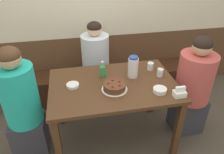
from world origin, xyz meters
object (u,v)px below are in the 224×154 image
object	(u,v)px
soju_bottle	(103,70)
person_pale_blue_shirt	(193,88)
napkin_holder	(180,93)
glass_tumbler_short	(150,66)
bench_seat	(102,84)
person_grey_tee	(96,68)
glass_water_tall	(160,73)
bowl_soup_white	(160,90)
birthday_cake	(114,87)
water_pitcher	(133,67)
bowl_rice_small	(73,85)
person_teal_shirt	(23,108)

from	to	relation	value
soju_bottle	person_pale_blue_shirt	size ratio (longest dim) A/B	0.15
napkin_holder	glass_tumbler_short	size ratio (longest dim) A/B	1.30
bench_seat	napkin_holder	xyz separation A→B (m)	(0.55, -1.15, 0.58)
person_grey_tee	napkin_holder	bearing A→B (deg)	32.87
bench_seat	glass_water_tall	size ratio (longest dim) A/B	32.00
napkin_holder	glass_water_tall	bearing A→B (deg)	96.06
bowl_soup_white	glass_water_tall	size ratio (longest dim) A/B	1.55
birthday_cake	glass_tumbler_short	world-z (taller)	birthday_cake
glass_tumbler_short	water_pitcher	bearing A→B (deg)	-156.34
birthday_cake	soju_bottle	world-z (taller)	soju_bottle
birthday_cake	bowl_rice_small	bearing A→B (deg)	162.10
birthday_cake	bench_seat	bearing A→B (deg)	89.42
bowl_rice_small	person_teal_shirt	world-z (taller)	person_teal_shirt
glass_tumbler_short	person_grey_tee	world-z (taller)	person_grey_tee
water_pitcher	person_grey_tee	size ratio (longest dim) A/B	0.20
glass_water_tall	person_grey_tee	size ratio (longest dim) A/B	0.07
glass_tumbler_short	person_teal_shirt	world-z (taller)	person_teal_shirt
bench_seat	bowl_rice_small	xyz separation A→B (m)	(-0.40, -0.80, 0.56)
napkin_holder	glass_water_tall	xyz separation A→B (m)	(-0.04, 0.37, 0.00)
bowl_rice_small	glass_water_tall	distance (m)	0.92
birthday_cake	bowl_rice_small	world-z (taller)	birthday_cake
bowl_soup_white	person_grey_tee	size ratio (longest dim) A/B	0.11
glass_water_tall	napkin_holder	bearing A→B (deg)	-83.94
bench_seat	birthday_cake	bearing A→B (deg)	-90.58
birthday_cake	bowl_soup_white	size ratio (longest dim) A/B	1.95
birthday_cake	person_grey_tee	distance (m)	0.81
water_pitcher	person_grey_tee	bearing A→B (deg)	118.96
water_pitcher	person_pale_blue_shirt	distance (m)	0.73
soju_bottle	person_grey_tee	bearing A→B (deg)	91.24
bowl_rice_small	person_grey_tee	distance (m)	0.75
bowl_soup_white	person_pale_blue_shirt	bearing A→B (deg)	23.70
glass_water_tall	person_teal_shirt	xyz separation A→B (m)	(-1.41, -0.07, -0.19)
napkin_holder	person_pale_blue_shirt	distance (m)	0.50
glass_water_tall	soju_bottle	bearing A→B (deg)	169.57
birthday_cake	glass_tumbler_short	distance (m)	0.56
bowl_soup_white	person_pale_blue_shirt	xyz separation A→B (m)	(0.49, 0.22, -0.18)
glass_tumbler_short	birthday_cake	bearing A→B (deg)	-147.27
soju_bottle	glass_water_tall	bearing A→B (deg)	-10.43
person_pale_blue_shirt	person_grey_tee	bearing A→B (deg)	-34.81
bowl_soup_white	soju_bottle	bearing A→B (deg)	141.51
napkin_holder	person_grey_tee	world-z (taller)	person_grey_tee
glass_tumbler_short	glass_water_tall	bearing A→B (deg)	-69.85
bench_seat	glass_tumbler_short	bearing A→B (deg)	-53.84
person_teal_shirt	person_pale_blue_shirt	world-z (taller)	person_teal_shirt
water_pitcher	person_teal_shirt	size ratio (longest dim) A/B	0.19
birthday_cake	bowl_soup_white	xyz separation A→B (m)	(0.41, -0.12, -0.01)
person_teal_shirt	person_pale_blue_shirt	bearing A→B (deg)	0.42
bowl_rice_small	person_grey_tee	bearing A→B (deg)	64.71
soju_bottle	glass_tumbler_short	size ratio (longest dim) A/B	2.07
birthday_cake	soju_bottle	xyz separation A→B (m)	(-0.07, 0.26, 0.05)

